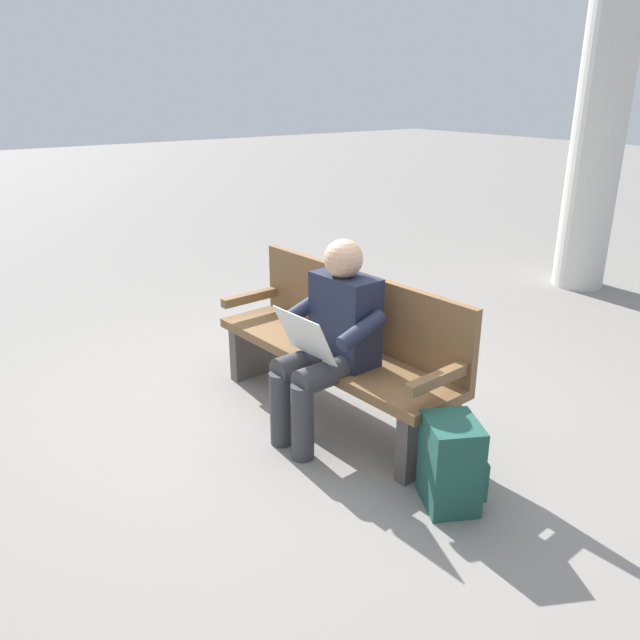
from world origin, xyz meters
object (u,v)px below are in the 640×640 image
Objects in this scene: person_seated at (330,337)px; backpack at (452,464)px; support_pillar at (600,125)px; bench_near at (340,345)px.

person_seated is 0.98m from backpack.
bench_near is at bearing 100.83° from support_pillar.
backpack is (-1.08, 0.14, -0.23)m from bench_near.
bench_near is 3.97× the size of backpack.
bench_near is 3.92m from support_pillar.
support_pillar is at bearing -64.92° from backpack.
person_seated is 0.37× the size of support_pillar.
bench_near is at bearing -52.68° from person_seated.
bench_near is 1.55× the size of person_seated.
bench_near is at bearing -7.17° from backpack.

